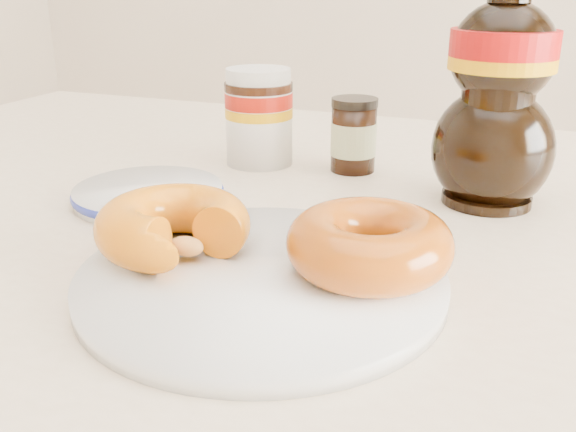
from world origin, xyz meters
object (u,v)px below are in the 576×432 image
at_px(dark_jar, 353,136).
at_px(nutella_jar, 259,113).
at_px(syrup_bottle, 499,89).
at_px(dining_table, 361,315).
at_px(donut_bitten, 173,226).
at_px(blue_rim_saucer, 149,193).
at_px(plate, 261,278).
at_px(donut_whole, 369,244).

bearing_deg(dark_jar, nutella_jar, -174.27).
height_order(syrup_bottle, dark_jar, syrup_bottle).
xyz_separation_m(dining_table, donut_bitten, (-0.11, -0.12, 0.12)).
bearing_deg(blue_rim_saucer, donut_bitten, -49.66).
relative_size(syrup_bottle, dark_jar, 2.70).
bearing_deg(dark_jar, plate, -86.10).
distance_m(dining_table, donut_bitten, 0.20).
distance_m(syrup_bottle, blue_rim_saucer, 0.33).
bearing_deg(blue_rim_saucer, nutella_jar, 73.91).
bearing_deg(syrup_bottle, dining_table, -129.91).
distance_m(donut_whole, dark_jar, 0.28).
height_order(dining_table, donut_whole, donut_whole).
bearing_deg(dining_table, donut_bitten, -132.14).
bearing_deg(plate, nutella_jar, 114.12).
distance_m(dining_table, plate, 0.16).
bearing_deg(dining_table, syrup_bottle, 50.09).
bearing_deg(dark_jar, donut_bitten, -100.53).
relative_size(donut_bitten, nutella_jar, 1.06).
relative_size(plate, blue_rim_saucer, 1.77).
xyz_separation_m(dining_table, plate, (-0.04, -0.13, 0.09)).
relative_size(dining_table, syrup_bottle, 6.54).
relative_size(donut_bitten, donut_whole, 0.99).
bearing_deg(donut_whole, blue_rim_saucer, 157.85).
distance_m(donut_whole, syrup_bottle, 0.23).
xyz_separation_m(plate, syrup_bottle, (0.13, 0.24, 0.10)).
relative_size(plate, dark_jar, 3.18).
height_order(dining_table, plate, plate).
bearing_deg(donut_bitten, donut_whole, 4.38).
distance_m(dining_table, nutella_jar, 0.26).
bearing_deg(blue_rim_saucer, plate, -36.01).
height_order(nutella_jar, dark_jar, nutella_jar).
distance_m(syrup_bottle, dark_jar, 0.17).
height_order(plate, nutella_jar, nutella_jar).
bearing_deg(plate, blue_rim_saucer, 143.99).
height_order(plate, blue_rim_saucer, blue_rim_saucer).
bearing_deg(nutella_jar, dining_table, -42.41).
height_order(syrup_bottle, blue_rim_saucer, syrup_bottle).
height_order(nutella_jar, blue_rim_saucer, nutella_jar).
bearing_deg(syrup_bottle, plate, -118.16).
xyz_separation_m(plate, donut_bitten, (-0.07, 0.01, 0.03)).
xyz_separation_m(donut_bitten, nutella_jar, (-0.05, 0.27, 0.03)).
distance_m(nutella_jar, blue_rim_saucer, 0.17).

